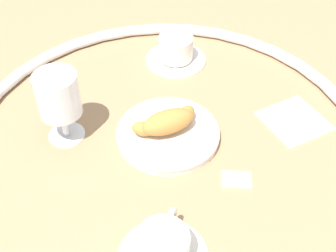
% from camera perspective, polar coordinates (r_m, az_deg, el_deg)
% --- Properties ---
extents(ground_plane, '(2.20, 2.20, 0.00)m').
position_cam_1_polar(ground_plane, '(0.82, -0.34, -1.89)').
color(ground_plane, '#997551').
extents(table_chrome_rim, '(0.75, 0.75, 0.02)m').
position_cam_1_polar(table_chrome_rim, '(0.81, -0.35, -1.31)').
color(table_chrome_rim, silver).
rests_on(table_chrome_rim, ground_plane).
extents(pastry_plate, '(0.19, 0.19, 0.02)m').
position_cam_1_polar(pastry_plate, '(0.82, 0.00, -0.98)').
color(pastry_plate, silver).
rests_on(pastry_plate, ground_plane).
extents(croissant_large, '(0.13, 0.09, 0.04)m').
position_cam_1_polar(croissant_large, '(0.80, -0.09, 0.60)').
color(croissant_large, '#BC7A38').
rests_on(croissant_large, pastry_plate).
extents(coffee_cup_near, '(0.14, 0.14, 0.06)m').
position_cam_1_polar(coffee_cup_near, '(0.99, 1.00, 9.74)').
color(coffee_cup_near, silver).
rests_on(coffee_cup_near, ground_plane).
extents(coffee_cup_far, '(0.14, 0.14, 0.06)m').
position_cam_1_polar(coffee_cup_far, '(0.65, -0.62, -15.69)').
color(coffee_cup_far, silver).
rests_on(coffee_cup_far, ground_plane).
extents(juice_glass_left, '(0.08, 0.08, 0.14)m').
position_cam_1_polar(juice_glass_left, '(0.79, -13.99, 3.60)').
color(juice_glass_left, white).
rests_on(juice_glass_left, ground_plane).
extents(sugar_packet, '(0.05, 0.04, 0.01)m').
position_cam_1_polar(sugar_packet, '(0.76, 8.85, -6.75)').
color(sugar_packet, white).
rests_on(sugar_packet, ground_plane).
extents(folded_napkin, '(0.15, 0.15, 0.01)m').
position_cam_1_polar(folded_napkin, '(0.89, 16.04, 0.72)').
color(folded_napkin, silver).
rests_on(folded_napkin, ground_plane).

